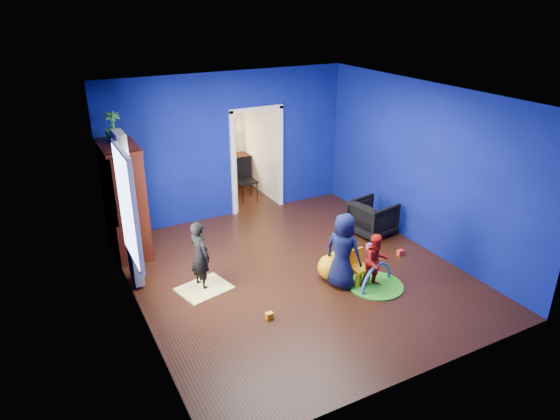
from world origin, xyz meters
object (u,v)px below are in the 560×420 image
armchair (373,218)px  kid_chair (359,269)px  crt_tv (127,197)px  vase (120,143)px  child_black (200,255)px  hopper_ball (330,267)px  tv_armoire (125,200)px  child_navy (343,251)px  toddler_red (376,261)px  folding_chair (247,180)px  play_mat (376,286)px  study_desk (230,171)px

armchair → kid_chair: size_ratio=1.47×
kid_chair → crt_tv: bearing=130.7°
vase → child_black: bearing=-63.1°
child_black → hopper_ball: size_ratio=2.70×
tv_armoire → kid_chair: bearing=-43.3°
child_navy → hopper_ball: child_navy is taller
toddler_red → hopper_ball: toddler_red is taller
child_black → folding_chair: 3.63m
child_navy → play_mat: (0.46, -0.28, -0.59)m
hopper_ball → folding_chair: folding_chair is taller
child_navy → folding_chair: bearing=-30.0°
armchair → play_mat: (-1.09, -1.55, -0.32)m
child_navy → toddler_red: size_ratio=1.34×
armchair → tv_armoire: 4.51m
toddler_red → play_mat: size_ratio=1.05×
armchair → hopper_ball: bearing=112.5°
child_navy → hopper_ball: size_ratio=2.94×
toddler_red → crt_tv: 4.31m
tv_armoire → folding_chair: tv_armoire is taller
vase → kid_chair: 4.26m
toddler_red → hopper_ball: 0.75m
child_black → play_mat: 2.78m
hopper_ball → folding_chair: bearing=87.0°
toddler_red → armchair: bearing=59.2°
tv_armoire → folding_chair: bearing=23.7°
toddler_red → vase: (-3.10, 2.68, 1.61)m
study_desk → armchair: bearing=-68.8°
child_black → folding_chair: size_ratio=1.21×
hopper_ball → crt_tv: bearing=136.6°
child_black → study_desk: 4.45m
armchair → tv_armoire: size_ratio=0.37×
vase → folding_chair: vase is taller
toddler_red → study_desk: toddler_red is taller
play_mat → crt_tv: bearing=136.1°
play_mat → folding_chair: folding_chair is taller
play_mat → child_navy: bearing=148.4°
crt_tv → kid_chair: crt_tv is taller
hopper_ball → folding_chair: size_ratio=0.45×
toddler_red → folding_chair: size_ratio=0.98×
kid_chair → study_desk: study_desk is taller
crt_tv → play_mat: bearing=-43.9°
tv_armoire → play_mat: tv_armoire is taller
crt_tv → play_mat: crt_tv is taller
tv_armoire → kid_chair: tv_armoire is taller
toddler_red → child_black: bearing=157.5°
armchair → folding_chair: folding_chair is taller
vase → kid_chair: size_ratio=0.41×
hopper_ball → folding_chair: (0.19, 3.68, 0.25)m
play_mat → study_desk: study_desk is taller
toddler_red → crt_tv: (-3.06, 2.98, 0.57)m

